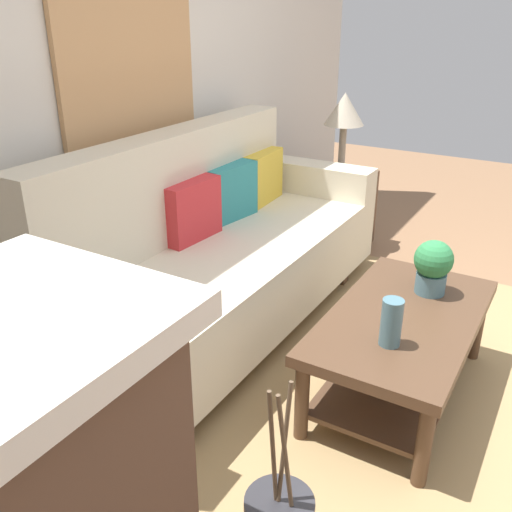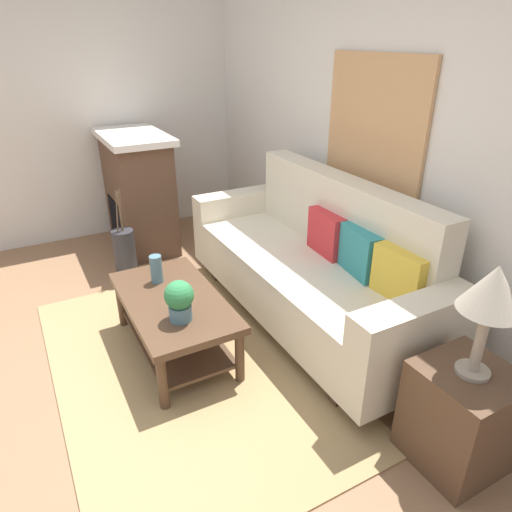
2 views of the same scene
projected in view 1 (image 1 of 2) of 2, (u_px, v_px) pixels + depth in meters
name	position (u px, v px, depth m)	size (l,w,h in m)	color
wall_back	(138.00, 72.00, 2.99)	(5.24, 0.10, 2.70)	silver
area_rug	(408.00, 373.00, 2.79)	(2.52, 1.61, 0.01)	#A38456
couch	(213.00, 258.00, 3.02)	(2.35, 0.84, 1.08)	beige
throw_pillow_crimson	(192.00, 210.00, 2.98)	(0.36, 0.12, 0.32)	red
throw_pillow_teal	(230.00, 192.00, 3.27)	(0.36, 0.12, 0.32)	teal
throw_pillow_mustard	(262.00, 177.00, 3.56)	(0.36, 0.12, 0.32)	gold
coffee_table	(402.00, 337.00, 2.51)	(1.10, 0.60, 0.43)	#513826
tabletop_vase	(391.00, 323.00, 2.21)	(0.09, 0.09, 0.20)	slate
potted_plant_tabletop	(433.00, 265.00, 2.60)	(0.18, 0.18, 0.26)	slate
side_table	(338.00, 210.00, 4.19)	(0.44, 0.44, 0.56)	#513826
table_lamp	(344.00, 113.00, 3.90)	(0.28, 0.28, 0.57)	gray
floor_vase_branch_a	(284.00, 443.00, 1.43)	(0.01, 0.01, 0.36)	brown
floor_vase_branch_b	(273.00, 448.00, 1.41)	(0.01, 0.01, 0.36)	brown
floor_vase_branch_c	(285.00, 453.00, 1.39)	(0.01, 0.01, 0.36)	brown
framed_painting	(130.00, 52.00, 2.82)	(0.97, 0.03, 0.89)	tan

